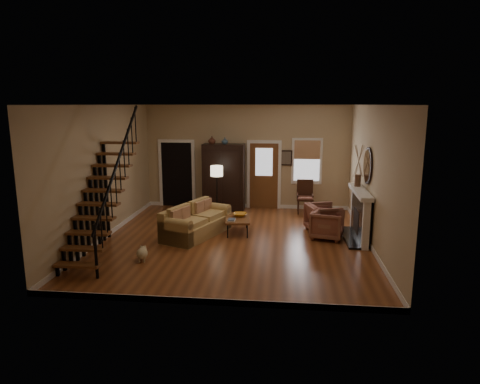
# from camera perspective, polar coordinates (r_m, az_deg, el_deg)

# --- Properties ---
(room) EXTENTS (7.00, 7.33, 3.30)m
(room) POSITION_cam_1_polar(r_m,az_deg,el_deg) (12.06, -1.76, 3.00)
(room) COLOR brown
(room) RESTS_ON ground
(staircase) EXTENTS (0.94, 2.80, 3.20)m
(staircase) POSITION_cam_1_polar(r_m,az_deg,el_deg) (9.77, -18.14, 0.94)
(staircase) COLOR brown
(staircase) RESTS_ON ground
(fireplace) EXTENTS (0.33, 1.95, 2.30)m
(fireplace) POSITION_cam_1_polar(r_m,az_deg,el_deg) (11.04, 15.91, -2.32)
(fireplace) COLOR black
(fireplace) RESTS_ON ground
(armoire) EXTENTS (1.30, 0.60, 2.10)m
(armoire) POSITION_cam_1_polar(r_m,az_deg,el_deg) (13.53, -2.16, 1.99)
(armoire) COLOR black
(armoire) RESTS_ON ground
(vase_a) EXTENTS (0.24, 0.24, 0.25)m
(vase_a) POSITION_cam_1_polar(r_m,az_deg,el_deg) (13.34, -3.76, 6.92)
(vase_a) COLOR #4C2619
(vase_a) RESTS_ON armoire
(vase_b) EXTENTS (0.20, 0.20, 0.21)m
(vase_b) POSITION_cam_1_polar(r_m,az_deg,el_deg) (13.28, -2.05, 6.83)
(vase_b) COLOR #334C60
(vase_b) RESTS_ON armoire
(sofa) EXTENTS (1.59, 2.24, 0.77)m
(sofa) POSITION_cam_1_polar(r_m,az_deg,el_deg) (11.00, -5.80, -3.88)
(sofa) COLOR tan
(sofa) RESTS_ON ground
(coffee_table) EXTENTS (0.73, 1.12, 0.41)m
(coffee_table) POSITION_cam_1_polar(r_m,az_deg,el_deg) (11.23, -0.34, -4.46)
(coffee_table) COLOR brown
(coffee_table) RESTS_ON ground
(bowl) EXTENTS (0.36, 0.36, 0.09)m
(bowl) POSITION_cam_1_polar(r_m,az_deg,el_deg) (11.30, -0.00, -3.05)
(bowl) COLOR orange
(bowl) RESTS_ON coffee_table
(books) EXTENTS (0.19, 0.26, 0.05)m
(books) POSITION_cam_1_polar(r_m,az_deg,el_deg) (10.89, -1.14, -3.72)
(books) COLOR beige
(books) RESTS_ON coffee_table
(armchair_left) EXTENTS (0.95, 0.93, 0.71)m
(armchair_left) POSITION_cam_1_polar(r_m,az_deg,el_deg) (10.95, 11.57, -4.28)
(armchair_left) COLOR maroon
(armchair_left) RESTS_ON ground
(armchair_right) EXTENTS (1.00, 0.99, 0.74)m
(armchair_right) POSITION_cam_1_polar(r_m,az_deg,el_deg) (11.49, 11.01, -3.42)
(armchair_right) COLOR maroon
(armchair_right) RESTS_ON ground
(floor_lamp) EXTENTS (0.41, 0.41, 1.57)m
(floor_lamp) POSITION_cam_1_polar(r_m,az_deg,el_deg) (12.50, -3.10, -0.06)
(floor_lamp) COLOR black
(floor_lamp) RESTS_ON ground
(side_chair) EXTENTS (0.54, 0.54, 1.02)m
(side_chair) POSITION_cam_1_polar(r_m,az_deg,el_deg) (13.32, 8.66, -0.66)
(side_chair) COLOR #341B10
(side_chair) RESTS_ON ground
(dog) EXTENTS (0.32, 0.44, 0.29)m
(dog) POSITION_cam_1_polar(r_m,az_deg,el_deg) (9.52, -12.92, -8.11)
(dog) COLOR #CFBD8D
(dog) RESTS_ON ground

